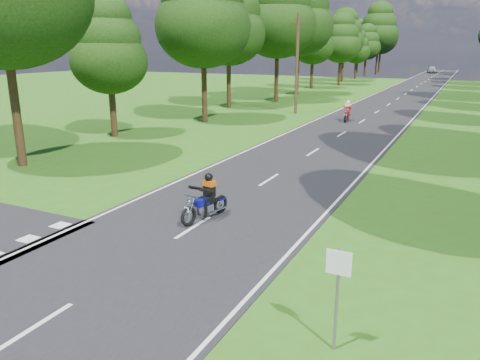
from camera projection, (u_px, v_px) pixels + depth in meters
The scene contains 9 objects.
ground at pixel (154, 252), 12.67m from camera, with size 160.00×160.00×0.00m, color #305914.
main_road at pixel (405, 94), 55.82m from camera, with size 7.00×140.00×0.02m, color black.
road_markings at pixel (402, 95), 54.25m from camera, with size 7.40×140.00×0.01m.
treeline at pixel (433, 25), 61.64m from camera, with size 40.00×115.35×14.78m.
telegraph_pole at pixel (297, 64), 38.27m from camera, with size 1.20×0.26×8.00m.
road_sign at pixel (338, 284), 8.22m from camera, with size 0.45×0.07×2.00m.
rider_near_blue at pixel (205, 197), 14.85m from camera, with size 0.60×1.81×1.50m, color #0D0D92, non-canonical shape.
rider_far_red at pixel (347, 111), 35.00m from camera, with size 0.61×1.83×1.52m, color #A60C0E, non-canonical shape.
distant_car at pixel (432, 69), 101.87m from camera, with size 1.80×4.46×1.52m, color #B6B8BD.
Camera 1 is at (7.23, -9.43, 5.34)m, focal length 35.00 mm.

